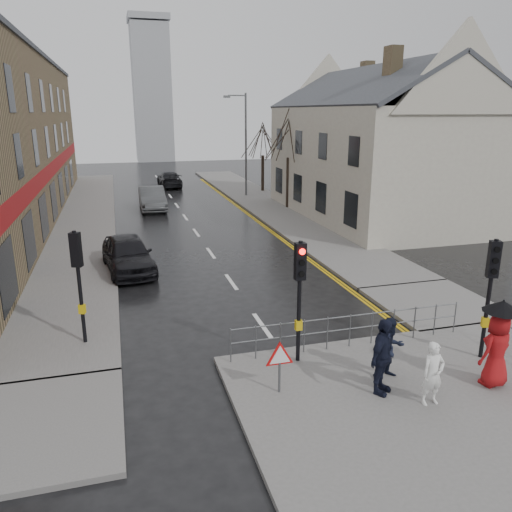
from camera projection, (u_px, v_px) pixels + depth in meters
ground at (293, 369)px, 13.57m from camera, size 120.00×120.00×0.00m
near_pavement at (474, 423)px, 11.10m from camera, size 10.00×9.00×0.14m
left_pavement at (83, 216)px, 33.12m from camera, size 4.00×44.00×0.14m
right_pavement at (262, 202)px, 38.35m from camera, size 4.00×40.00×0.14m
pavement_bridge_right at (434, 303)px, 18.02m from camera, size 4.00×4.20×0.14m
pavement_stub_left at (30, 428)px, 10.94m from camera, size 4.00×4.20×0.14m
building_right_cream at (375, 143)px, 32.00m from camera, size 9.00×16.40×10.10m
church_tower at (152, 94)px, 68.76m from camera, size 5.00×5.00×18.00m
traffic_signal_near_left at (300, 281)px, 13.12m from camera, size 0.28×0.27×3.40m
traffic_signal_near_right at (491, 278)px, 13.31m from camera, size 0.34×0.33×3.40m
traffic_signal_far_left at (78, 268)px, 14.23m from camera, size 0.34×0.33×3.40m
guard_railing_front at (350, 323)px, 14.40m from camera, size 7.14×0.04×1.00m
warning_sign at (280, 359)px, 11.96m from camera, size 0.80×0.07×1.35m
street_lamp at (244, 138)px, 39.66m from camera, size 1.83×0.25×8.00m
tree_near at (289, 136)px, 34.43m from camera, size 2.40×2.40×6.58m
tree_far at (263, 140)px, 42.15m from camera, size 2.40×2.40×5.64m
pedestrian_a at (433, 374)px, 11.52m from camera, size 0.57×0.38×1.55m
pedestrian_b at (390, 348)px, 12.67m from camera, size 0.84×0.68×1.63m
pedestrian_with_umbrella at (498, 342)px, 12.22m from camera, size 1.05×0.96×2.25m
pedestrian_d at (382, 357)px, 11.92m from camera, size 1.17×1.08×1.92m
car_parked at (128, 254)px, 21.60m from camera, size 2.45×4.89×1.60m
car_mid at (152, 199)px, 35.32m from camera, size 1.71×4.89×1.61m
car_far at (169, 179)px, 45.94m from camera, size 2.04×4.93×1.43m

